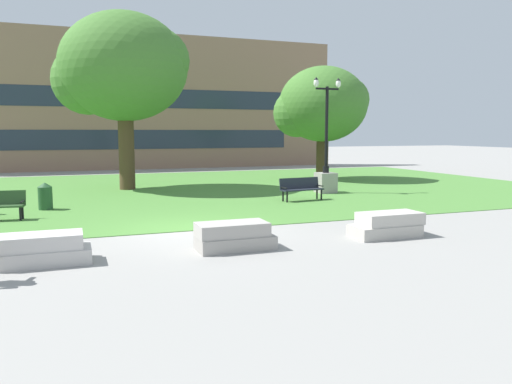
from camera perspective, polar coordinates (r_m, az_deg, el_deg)
The scene contains 11 objects.
ground_plane at distance 14.02m, azimuth -7.48°, elevation -4.47°, with size 140.00×140.00×0.00m, color gray.
grass_lawn at distance 23.77m, azimuth -12.85°, elevation 0.09°, with size 40.00×20.00×0.02m, color #4C8438.
concrete_block_center at distance 11.36m, azimuth -23.10°, elevation -6.08°, with size 1.82×0.90×0.64m.
concrete_block_left at distance 11.76m, azimuth -2.55°, elevation -5.10°, with size 1.81×0.90×0.64m.
concrete_block_right at distance 13.60m, azimuth 14.74°, elevation -3.68°, with size 1.88×0.90×0.64m.
park_bench_near_left at distance 20.02m, azimuth 5.17°, elevation 0.52°, with size 1.85×0.73×0.90m.
lamp_post_center at distance 22.68m, azimuth 7.99°, elevation 2.54°, with size 1.32×0.80×5.12m.
tree_near_right at distance 28.97m, azimuth 7.54°, elevation 9.79°, with size 5.26×5.01×6.43m.
tree_near_left at distance 24.72m, azimuth -15.03°, elevation 13.44°, with size 6.21×5.91×8.25m.
trash_bin at distance 19.09m, azimuth -22.95°, elevation -0.42°, with size 0.49×0.49×0.96m.
building_facade_distant at distance 38.26m, azimuth -13.43°, elevation 9.98°, with size 30.83×1.03×9.90m.
Camera 1 is at (-3.02, -13.42, 2.74)m, focal length 35.00 mm.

